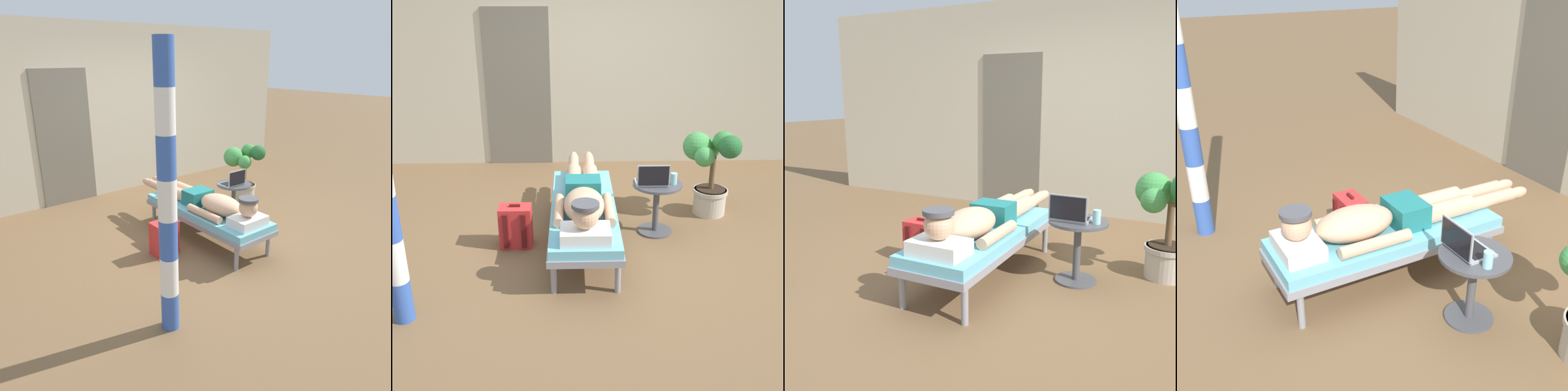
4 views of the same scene
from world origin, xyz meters
TOP-DOWN VIEW (x-y plane):
  - ground_plane at (0.00, 0.00)m, footprint 40.00×40.00m
  - house_wall_back at (-0.18, 2.29)m, footprint 7.60×0.20m
  - house_door_panel at (-0.98, 2.18)m, footprint 0.84×0.03m
  - lounge_chair at (-0.18, -0.19)m, footprint 0.61×1.81m
  - person_reclining at (-0.18, -0.22)m, footprint 0.53×2.17m
  - side_table at (0.55, 0.06)m, footprint 0.48×0.48m
  - laptop at (0.49, 0.01)m, footprint 0.31×0.24m
  - drink_glass at (0.70, 0.03)m, footprint 0.06×0.06m
  - backpack at (-0.81, -0.18)m, footprint 0.30×0.26m
  - potted_plant at (1.17, 0.49)m, footprint 0.53×0.57m
  - porch_post at (-1.54, -1.30)m, footprint 0.15×0.15m

SIDE VIEW (x-z plane):
  - ground_plane at x=0.00m, z-range 0.00..0.00m
  - backpack at x=-0.81m, z-range -0.02..0.41m
  - lounge_chair at x=-0.18m, z-range 0.14..0.56m
  - side_table at x=0.55m, z-range 0.09..0.62m
  - person_reclining at x=-0.18m, z-range 0.36..0.68m
  - potted_plant at x=1.17m, z-range 0.07..0.99m
  - drink_glass at x=0.70m, z-range 0.52..0.63m
  - laptop at x=0.49m, z-range 0.47..0.69m
  - house_door_panel at x=-0.98m, z-range 0.00..2.04m
  - porch_post at x=-1.54m, z-range 0.00..2.33m
  - house_wall_back at x=-0.18m, z-range 0.00..2.70m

